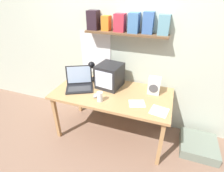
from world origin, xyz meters
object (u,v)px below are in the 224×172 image
computer_mouse (96,95)px  laptop (79,82)px  juice_glass (100,97)px  space_heater (154,86)px  desk_lamp (92,69)px  floor_cushion (198,145)px  loose_paper_near_monitor (159,111)px  loose_paper_near_laptop (137,104)px  corner_desk (112,96)px  crt_monitor (110,76)px

computer_mouse → laptop: bearing=153.7°
laptop → juice_glass: (0.40, -0.23, -0.01)m
computer_mouse → space_heater: bearing=26.0°
laptop → space_heater: 1.01m
desk_lamp → laptop: bearing=-114.5°
juice_glass → floor_cushion: (1.28, 0.32, -0.70)m
loose_paper_near_monitor → loose_paper_near_laptop: same height
juice_glass → loose_paper_near_laptop: 0.45m
laptop → space_heater: laptop is taller
juice_glass → space_heater: size_ratio=0.55×
corner_desk → space_heater: bearing=18.7°
desk_lamp → loose_paper_near_laptop: (0.75, -0.36, -0.20)m
juice_glass → loose_paper_near_monitor: 0.71m
computer_mouse → floor_cushion: (1.37, 0.25, -0.66)m
crt_monitor → juice_glass: bearing=-79.5°
loose_paper_near_monitor → floor_cushion: bearing=27.0°
crt_monitor → space_heater: size_ratio=1.68×
laptop → computer_mouse: 0.35m
desk_lamp → juice_glass: bearing=-56.9°
desk_lamp → loose_paper_near_monitor: bearing=-23.6°
desk_lamp → computer_mouse: (0.22, -0.38, -0.18)m
computer_mouse → loose_paper_near_monitor: computer_mouse is taller
space_heater → loose_paper_near_laptop: 0.36m
laptop → floor_cushion: 1.83m
laptop → juice_glass: bearing=-56.2°
laptop → juice_glass: laptop is taller
corner_desk → desk_lamp: desk_lamp is taller
corner_desk → crt_monitor: (-0.09, 0.16, 0.22)m
corner_desk → space_heater: (0.52, 0.17, 0.17)m
desk_lamp → floor_cushion: size_ratio=0.66×
crt_monitor → loose_paper_near_laptop: 0.57m
desk_lamp → loose_paper_near_laptop: size_ratio=1.33×
computer_mouse → floor_cushion: 1.54m
corner_desk → crt_monitor: size_ratio=4.13×
laptop → corner_desk: bearing=-26.4°
loose_paper_near_monitor → juice_glass: bearing=-177.6°
crt_monitor → desk_lamp: (-0.29, 0.06, 0.04)m
space_heater → loose_paper_near_monitor: space_heater is taller
space_heater → computer_mouse: bearing=-155.0°
loose_paper_near_laptop → crt_monitor: bearing=146.8°
desk_lamp → juice_glass: desk_lamp is taller
juice_glass → computer_mouse: (-0.09, 0.07, -0.04)m
desk_lamp → floor_cushion: 1.80m
desk_lamp → loose_paper_near_laptop: 0.85m
space_heater → floor_cushion: size_ratio=0.47×
juice_glass → loose_paper_near_laptop: size_ratio=0.53×
desk_lamp → space_heater: desk_lamp is taller
space_heater → desk_lamp: bearing=175.9°
juice_glass → loose_paper_near_laptop: juice_glass is taller
corner_desk → computer_mouse: computer_mouse is taller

